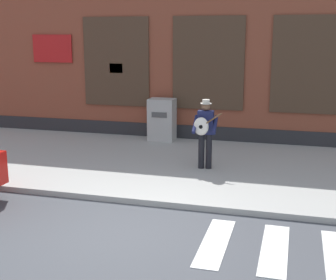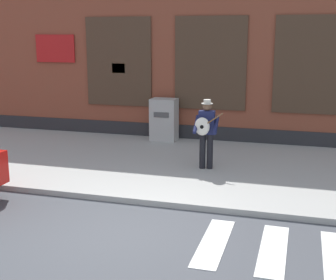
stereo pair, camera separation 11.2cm
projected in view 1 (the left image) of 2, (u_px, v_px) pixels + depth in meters
ground_plane at (129, 234)px, 8.02m from camera, size 160.00×160.00×0.00m
sidewalk at (186, 166)px, 11.98m from camera, size 28.00×5.73×0.12m
building_backdrop at (219, 42)px, 15.87m from camera, size 28.00×4.06×6.21m
busker at (205, 130)px, 11.29m from camera, size 0.72×0.54×1.70m
utility_box at (162, 120)px, 14.44m from camera, size 0.79×0.61×1.30m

